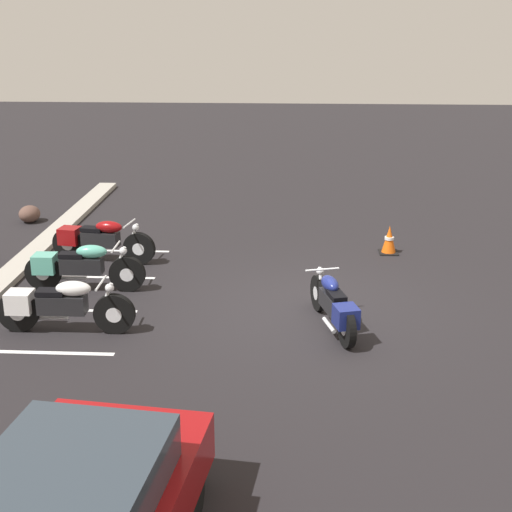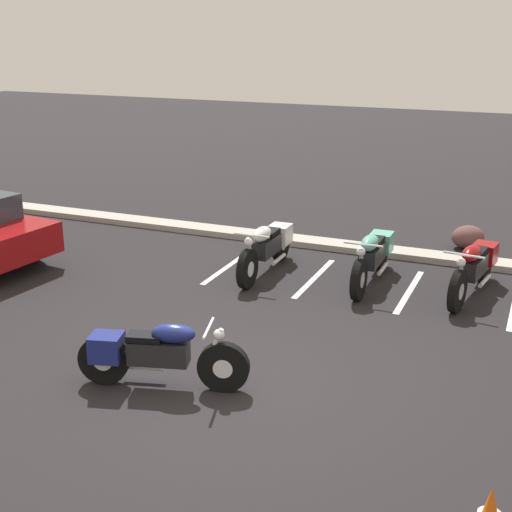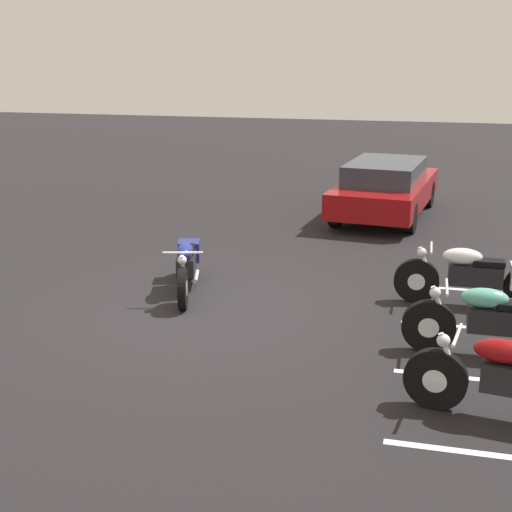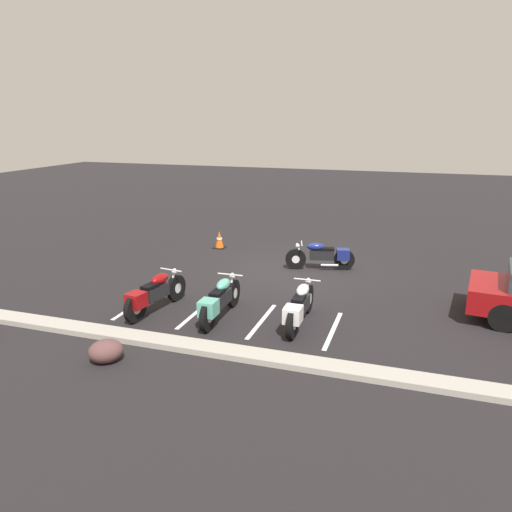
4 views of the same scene
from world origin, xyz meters
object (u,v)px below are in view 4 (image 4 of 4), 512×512
Objects in this scene: parked_bike_2 at (153,294)px; traffic_cone at (219,240)px; landscape_rock_0 at (106,351)px; motorcycle_navy_featured at (324,255)px; parked_bike_0 at (300,306)px; parked_bike_1 at (219,300)px.

parked_bike_2 reaches higher than traffic_cone.
motorcycle_navy_featured is at bearing -110.99° from landscape_rock_0.
traffic_cone is (4.34, -5.83, -0.18)m from parked_bike_0.
parked_bike_2 is at bearing 40.84° from motorcycle_navy_featured.
landscape_rock_0 is at bearing -162.61° from parked_bike_2.
landscape_rock_0 is (2.78, 7.25, -0.22)m from motorcycle_navy_featured.
landscape_rock_0 is at bearing 131.76° from parked_bike_0.
parked_bike_2 is 3.40× the size of landscape_rock_0.
traffic_cone is at bearing -34.40° from motorcycle_navy_featured.
parked_bike_2 is (3.18, 4.73, 0.03)m from motorcycle_navy_featured.
parked_bike_0 reaches higher than motorcycle_navy_featured.
parked_bike_1 reaches higher than parked_bike_2.
landscape_rock_0 is at bearing 153.60° from parked_bike_1.
parked_bike_2 reaches higher than motorcycle_navy_featured.
parked_bike_1 is at bearing 56.61° from motorcycle_navy_featured.
traffic_cone is (2.50, -6.05, -0.18)m from parked_bike_1.
parked_bike_0 is at bearing -76.68° from parked_bike_2.
parked_bike_2 is 6.19m from traffic_cone.
traffic_cone reaches higher than landscape_rock_0.
traffic_cone is at bearing 16.37° from parked_bike_2.
parked_bike_0 is at bearing 126.63° from traffic_cone.
parked_bike_1 reaches higher than traffic_cone.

